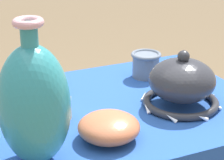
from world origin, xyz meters
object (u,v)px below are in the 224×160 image
object	(u,v)px
pot_squat_ochre	(50,108)
vase_tall_bulbous	(34,104)
vase_dome_bell	(182,84)
cup_wide_slate	(146,64)
bowl_shallow_terracotta	(109,127)
mosaic_tile_box	(27,87)

from	to	relation	value
pot_squat_ochre	vase_tall_bulbous	bearing A→B (deg)	-114.06
vase_dome_bell	cup_wide_slate	bearing A→B (deg)	87.02
vase_dome_bell	pot_squat_ochre	bearing A→B (deg)	168.28
vase_dome_bell	pot_squat_ochre	size ratio (longest dim) A/B	1.97
vase_dome_bell	pot_squat_ochre	distance (m)	0.38
cup_wide_slate	bowl_shallow_terracotta	size ratio (longest dim) A/B	0.65
vase_tall_bulbous	pot_squat_ochre	distance (m)	0.24
vase_tall_bulbous	mosaic_tile_box	xyz separation A→B (m)	(0.06, 0.36, -0.11)
mosaic_tile_box	pot_squat_ochre	xyz separation A→B (m)	(0.02, -0.17, -0.00)
bowl_shallow_terracotta	pot_squat_ochre	bearing A→B (deg)	120.85
vase_tall_bulbous	pot_squat_ochre	xyz separation A→B (m)	(0.09, 0.20, -0.12)
mosaic_tile_box	cup_wide_slate	bearing A→B (deg)	-1.84
cup_wide_slate	pot_squat_ochre	distance (m)	0.42
mosaic_tile_box	bowl_shallow_terracotta	bearing A→B (deg)	-71.26
bowl_shallow_terracotta	mosaic_tile_box	bearing A→B (deg)	110.65
mosaic_tile_box	bowl_shallow_terracotta	xyz separation A→B (m)	(0.13, -0.34, 0.00)
vase_tall_bulbous	pot_squat_ochre	world-z (taller)	vase_tall_bulbous
vase_dome_bell	bowl_shallow_terracotta	size ratio (longest dim) A/B	1.50
bowl_shallow_terracotta	cup_wide_slate	bearing A→B (deg)	49.83
cup_wide_slate	mosaic_tile_box	bearing A→B (deg)	-179.93
bowl_shallow_terracotta	vase_dome_bell	bearing A→B (deg)	19.08
vase_tall_bulbous	bowl_shallow_terracotta	distance (m)	0.22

